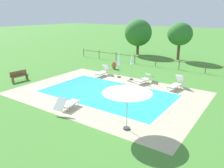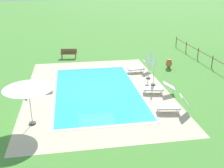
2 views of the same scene
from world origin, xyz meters
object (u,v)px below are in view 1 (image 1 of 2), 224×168
wooden_bench_lawn_side (19,75)px  tree_west_mid (180,34)px  sun_lounger_north_far (103,71)px  patio_umbrella_closed_row_mid_west (132,61)px  sun_lounger_north_near_steps (145,79)px  patio_umbrella_closed_row_west (119,60)px  sun_lounger_north_end (176,84)px  patio_umbrella_open_foreground (127,90)px  sun_lounger_north_mid (67,104)px  tree_far_west (138,33)px  terracotta_urn_near_fence (114,65)px

wooden_bench_lawn_side → tree_west_mid: 18.94m
sun_lounger_north_far → patio_umbrella_closed_row_mid_west: patio_umbrella_closed_row_mid_west is taller
sun_lounger_north_near_steps → patio_umbrella_closed_row_west: size_ratio=0.88×
sun_lounger_north_far → wooden_bench_lawn_side: bearing=-132.2°
sun_lounger_north_end → patio_umbrella_open_foreground: (0.11, -7.68, 1.73)m
sun_lounger_north_end → patio_umbrella_closed_row_mid_west: patio_umbrella_closed_row_mid_west is taller
sun_lounger_north_end → patio_umbrella_closed_row_west: patio_umbrella_closed_row_west is taller
patio_umbrella_open_foreground → patio_umbrella_closed_row_mid_west: bearing=118.3°
sun_lounger_north_mid → tree_far_west: size_ratio=0.41×
tree_far_west → tree_west_mid: (5.94, -0.37, 0.16)m
patio_umbrella_closed_row_west → sun_lounger_north_end: bearing=-1.9°
sun_lounger_north_mid → tree_west_mid: size_ratio=0.43×
patio_umbrella_open_foreground → patio_umbrella_closed_row_mid_west: 8.89m
patio_umbrella_closed_row_west → wooden_bench_lawn_side: size_ratio=1.58×
patio_umbrella_open_foreground → terracotta_urn_near_fence: size_ratio=3.29×
sun_lounger_north_mid → sun_lounger_north_end: sun_lounger_north_end is taller
wooden_bench_lawn_side → sun_lounger_north_end: bearing=25.0°
patio_umbrella_closed_row_west → wooden_bench_lawn_side: (-6.59, -5.78, -1.17)m
patio_umbrella_open_foreground → sun_lounger_north_end: bearing=90.8°
tree_far_west → patio_umbrella_closed_row_mid_west: bearing=-64.2°
sun_lounger_north_mid → patio_umbrella_closed_row_mid_west: (0.04, 7.78, 1.29)m
patio_umbrella_open_foreground → patio_umbrella_closed_row_west: 9.61m
patio_umbrella_open_foreground → terracotta_urn_near_fence: 12.95m
wooden_bench_lawn_side → patio_umbrella_closed_row_mid_west: bearing=36.0°
patio_umbrella_open_foreground → tree_far_west: bearing=116.8°
sun_lounger_north_end → tree_west_mid: (-3.67, 11.20, 2.75)m
sun_lounger_north_near_steps → sun_lounger_north_mid: size_ratio=1.08×
sun_lounger_north_mid → patio_umbrella_open_foreground: bearing=-0.5°
sun_lounger_north_far → patio_umbrella_closed_row_west: 2.06m
tree_west_mid → sun_lounger_north_far: bearing=-106.5°
wooden_bench_lawn_side → terracotta_urn_near_fence: bearing=61.7°
tree_west_mid → sun_lounger_north_near_steps: bearing=-85.0°
patio_umbrella_open_foreground → patio_umbrella_closed_row_mid_west: size_ratio=1.00×
sun_lounger_north_near_steps → terracotta_urn_near_fence: bearing=152.2°
patio_umbrella_closed_row_mid_west → tree_far_west: (-5.52, 11.42, 1.32)m
patio_umbrella_open_foreground → tree_far_west: 21.58m
sun_lounger_north_near_steps → wooden_bench_lawn_side: 10.87m
sun_lounger_north_end → tree_far_west: size_ratio=0.39×
sun_lounger_north_end → wooden_bench_lawn_side: size_ratio=1.22×
wooden_bench_lawn_side → patio_umbrella_open_foreground: bearing=-9.7°
patio_umbrella_open_foreground → terracotta_urn_near_fence: bearing=126.9°
sun_lounger_north_end → wooden_bench_lawn_side: (-12.00, -5.60, 0.07)m
sun_lounger_north_mid → patio_umbrella_closed_row_mid_west: 7.89m
sun_lounger_north_end → sun_lounger_north_mid: bearing=-118.4°
patio_umbrella_closed_row_mid_west → terracotta_urn_near_fence: patio_umbrella_closed_row_mid_west is taller
tree_far_west → patio_umbrella_open_foreground: bearing=-63.2°
sun_lounger_north_far → sun_lounger_north_mid: bearing=-69.1°
tree_far_west → tree_west_mid: size_ratio=1.06×
sun_lounger_north_far → patio_umbrella_closed_row_west: patio_umbrella_closed_row_west is taller
sun_lounger_north_end → sun_lounger_north_near_steps: bearing=179.9°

